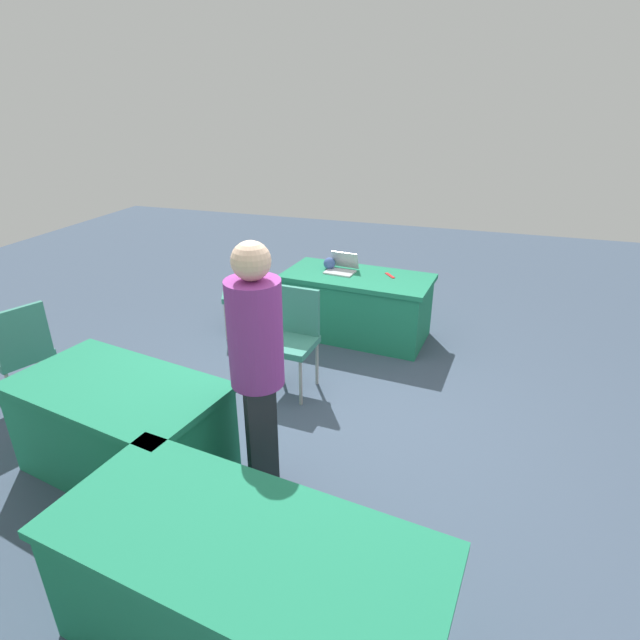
% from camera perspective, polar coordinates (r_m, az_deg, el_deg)
% --- Properties ---
extents(ground_plane, '(14.40, 14.40, 0.00)m').
position_cam_1_polar(ground_plane, '(4.35, 0.42, -11.48)').
color(ground_plane, '#3D4C60').
extents(table_foreground, '(1.68, 0.93, 0.72)m').
position_cam_1_polar(table_foreground, '(5.68, 4.18, 1.65)').
color(table_foreground, '#1E7A56').
rests_on(table_foreground, ground).
extents(table_mid_left, '(1.97, 1.05, 0.72)m').
position_cam_1_polar(table_mid_left, '(2.76, -8.40, -28.19)').
color(table_mid_left, '#1E7A56').
rests_on(table_mid_left, ground).
extents(table_back_left, '(1.61, 1.07, 0.72)m').
position_cam_1_polar(table_back_left, '(3.93, -21.39, -11.32)').
color(table_back_left, '#1E7A56').
rests_on(table_back_left, ground).
extents(chair_near_front, '(0.58, 0.58, 0.95)m').
position_cam_1_polar(chair_near_front, '(5.76, -8.11, 3.68)').
color(chair_near_front, '#9E9993').
rests_on(chair_near_front, ground).
extents(chair_tucked_left, '(0.57, 0.57, 0.97)m').
position_cam_1_polar(chair_tucked_left, '(4.98, -30.83, -2.84)').
color(chair_tucked_left, '#9E9993').
rests_on(chair_tucked_left, ground).
extents(chair_tucked_right, '(0.47, 0.47, 0.95)m').
position_cam_1_polar(chair_tucked_right, '(4.58, -3.12, -1.59)').
color(chair_tucked_right, '#9E9993').
rests_on(chair_tucked_right, ground).
extents(person_presenter, '(0.47, 0.47, 1.79)m').
position_cam_1_polar(person_presenter, '(3.17, -7.16, -4.89)').
color(person_presenter, '#26262D').
rests_on(person_presenter, ground).
extents(laptop_silver, '(0.35, 0.33, 0.21)m').
position_cam_1_polar(laptop_silver, '(5.65, 2.45, 5.87)').
color(laptop_silver, silver).
rests_on(laptop_silver, table_foreground).
extents(yarn_ball, '(0.13, 0.13, 0.13)m').
position_cam_1_polar(yarn_ball, '(5.72, 1.07, 6.43)').
color(yarn_ball, '#3F5999').
rests_on(yarn_ball, table_foreground).
extents(scissors_red, '(0.14, 0.16, 0.01)m').
position_cam_1_polar(scissors_red, '(5.57, 7.93, 5.02)').
color(scissors_red, red).
rests_on(scissors_red, table_foreground).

